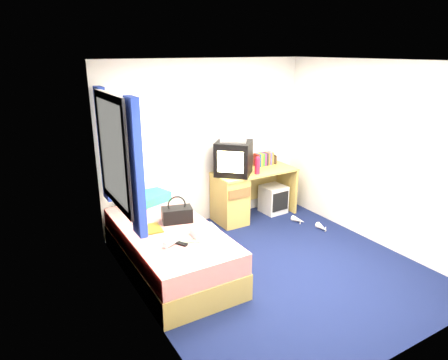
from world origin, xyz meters
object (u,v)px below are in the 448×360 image
desk (239,195)px  remote_control (181,244)px  storage_cube (273,199)px  white_heels (310,224)px  bed (170,250)px  vcr (234,139)px  picture_frame (275,159)px  pink_water_bottle (257,166)px  crt_tv (234,158)px  pillow (146,198)px  aerosol_can (249,165)px  towel (204,231)px  magazine (152,229)px  handbag (177,214)px  water_bottle (172,242)px  colour_swatch_fan (190,242)px

desk → remote_control: (-1.55, -1.27, 0.14)m
storage_cube → white_heels: (0.13, -0.73, -0.18)m
bed → remote_control: 0.52m
vcr → picture_frame: vcr is taller
bed → desk: desk is taller
pink_water_bottle → white_heels: pink_water_bottle is taller
bed → crt_tv: bearing=30.9°
white_heels → pillow: bearing=159.6°
pillow → aerosol_can: aerosol_can is taller
pillow → picture_frame: bearing=2.3°
vcr → towel: 1.79m
towel → pillow: bearing=99.5°
desk → magazine: (-1.68, -0.76, 0.14)m
vcr → handbag: vcr is taller
vcr → handbag: 1.57m
handbag → remote_control: (-0.22, -0.56, -0.09)m
water_bottle → remote_control: size_ratio=1.25×
bed → towel: towel is taller
colour_swatch_fan → water_bottle: bearing=168.7°
towel → vcr: bearing=46.7°
picture_frame → towel: picture_frame is taller
vcr → picture_frame: bearing=47.5°
pillow → water_bottle: bearing=-98.7°
storage_cube → pink_water_bottle: 0.79m
magazine → water_bottle: 0.47m
pillow → remote_control: pillow is taller
crt_tv → towel: crt_tv is taller
crt_tv → water_bottle: (-1.54, -1.23, -0.42)m
desk → white_heels: bearing=-44.5°
crt_tv → picture_frame: 0.91m
vcr → remote_control: (-1.46, -1.27, -0.73)m
aerosol_can → water_bottle: 2.24m
handbag → remote_control: 0.61m
bed → handbag: size_ratio=5.08×
desk → aerosol_can: 0.48m
water_bottle → storage_cube: bearing=27.8°
vcr → towel: vcr is taller
towel → crt_tv: bearing=46.7°
storage_cube → aerosol_can: 0.77m
vcr → water_bottle: vcr is taller
desk → picture_frame: 0.89m
pillow → towel: size_ratio=2.17×
crt_tv → remote_control: 1.98m
vcr → handbag: bearing=-112.3°
crt_tv → vcr: (0.00, 0.00, 0.28)m
colour_swatch_fan → aerosol_can: bearing=38.3°
desk → colour_swatch_fan: size_ratio=5.91×
bed → vcr: bearing=30.9°
towel → remote_control: bearing=-167.9°
magazine → desk: bearing=24.3°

